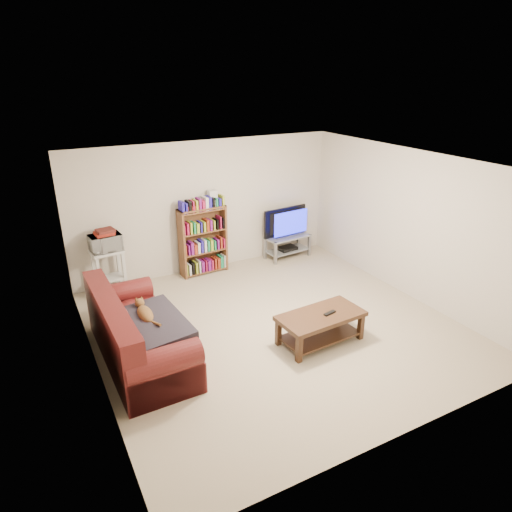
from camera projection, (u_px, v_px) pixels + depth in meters
floor at (275, 326)px, 6.76m from camera, size 5.00×5.00×0.00m
ceiling at (277, 164)px, 5.85m from camera, size 5.00×5.00×0.00m
wall_back at (207, 207)px, 8.34m from camera, size 5.00×0.00×5.00m
wall_front at (411, 338)px, 4.26m from camera, size 5.00×0.00×5.00m
wall_left at (88, 289)px, 5.22m from camera, size 0.00×5.00×5.00m
wall_right at (409, 224)px, 7.39m from camera, size 0.00×5.00×5.00m
sofa at (134, 338)px, 5.87m from camera, size 0.97×2.16×0.92m
blanket at (150, 325)px, 5.75m from camera, size 0.94×1.15×0.19m
cat at (145, 314)px, 5.89m from camera, size 0.25×0.59×0.18m
coffee_table at (320, 322)px, 6.27m from camera, size 1.23×0.67×0.43m
remote at (330, 313)px, 6.22m from camera, size 0.20×0.09×0.02m
tv_stand at (288, 243)px, 9.13m from camera, size 0.94×0.50×0.45m
television at (288, 222)px, 8.97m from camera, size 0.98×0.22×0.56m
dvd_player at (287, 248)px, 9.18m from camera, size 0.39×0.29×0.06m
bookshelf at (203, 240)px, 8.31m from camera, size 0.89×0.33×1.26m
shelf_clutter at (206, 201)px, 8.10m from camera, size 0.65×0.23×0.28m
microwave_stand at (109, 266)px, 7.53m from camera, size 0.53×0.41×0.79m
microwave at (105, 243)px, 7.37m from camera, size 0.52×0.38×0.27m
game_boxes at (104, 233)px, 7.31m from camera, size 0.31×0.28×0.05m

